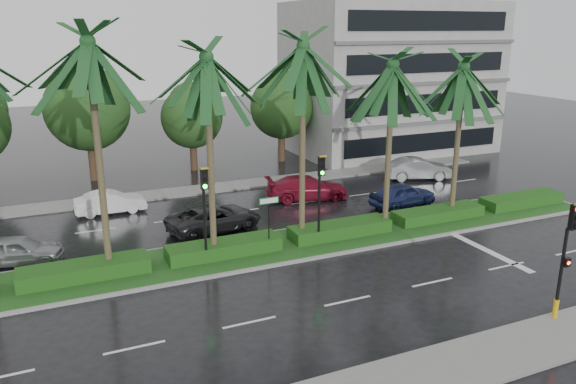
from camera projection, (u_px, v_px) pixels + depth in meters
name	position (u px, v px, depth m)	size (l,w,h in m)	color
ground	(293.00, 254.00, 25.85)	(120.00, 120.00, 0.00)	black
near_sidewalk	(434.00, 373.00, 16.90)	(40.00, 2.40, 0.12)	slate
far_sidewalk	(216.00, 188.00, 36.34)	(40.00, 2.00, 0.12)	slate
median	(285.00, 245.00, 26.70)	(36.00, 4.00, 0.15)	gray
hedge	(285.00, 238.00, 26.60)	(35.20, 1.40, 0.60)	#144614
lane_markings	(355.00, 247.00, 26.66)	(34.00, 13.06, 0.01)	silver
palm_row	(257.00, 70.00, 23.90)	(26.30, 4.20, 10.27)	#493E2A
signal_near	(566.00, 256.00, 19.26)	(0.34, 0.45, 4.36)	black
signal_median_left	(205.00, 201.00, 23.70)	(0.34, 0.42, 4.36)	black
signal_median_right	(320.00, 187.00, 25.85)	(0.34, 0.42, 4.36)	black
street_sign	(269.00, 211.00, 25.28)	(0.95, 0.09, 2.60)	black
bg_trees	(174.00, 108.00, 39.48)	(32.64, 5.58, 8.06)	#3D291B
building	(389.00, 78.00, 46.56)	(16.00, 10.00, 12.00)	gray
car_silver	(18.00, 250.00, 24.67)	(3.77, 1.52, 1.28)	gray
car_white	(110.00, 202.00, 31.45)	(3.86, 1.35, 1.27)	silver
car_darkgrey	(214.00, 218.00, 28.68)	(4.92, 2.27, 1.37)	#242427
car_red	(307.00, 188.00, 33.96)	(4.96, 2.02, 1.44)	maroon
car_blue	(403.00, 195.00, 32.67)	(4.08, 1.64, 1.39)	navy
car_grey	(418.00, 169.00, 38.45)	(4.48, 1.56, 1.48)	slate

